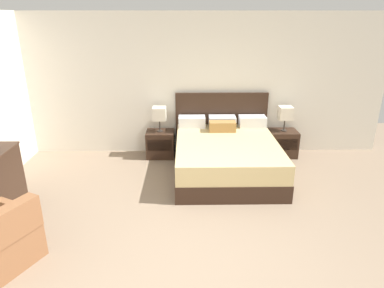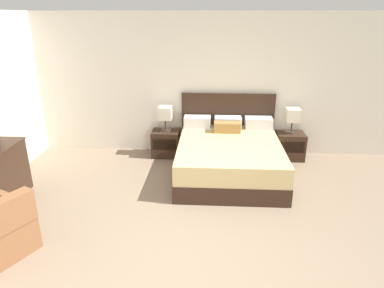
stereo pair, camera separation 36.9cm
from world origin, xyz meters
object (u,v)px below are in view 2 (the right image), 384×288
Objects in this scene: bed at (229,156)px; table_lamp_right at (293,115)px; nightstand_right at (290,146)px; table_lamp_left at (165,113)px; nightstand_left at (166,143)px.

bed is 4.42× the size of table_lamp_right.
table_lamp_right is at bearing 32.34° from bed.
table_lamp_left is at bearing 179.96° from nightstand_right.
table_lamp_right reaches higher than nightstand_left.
nightstand_right is at bearing 32.29° from bed.
table_lamp_right is at bearing 0.00° from table_lamp_left.
table_lamp_left is 1.00× the size of table_lamp_right.
bed is 1.40m from nightstand_right.
table_lamp_right is (1.18, 0.75, 0.52)m from bed.
nightstand_right is 2.43m from table_lamp_left.
table_lamp_left is 2.36m from table_lamp_right.
table_lamp_right is (2.36, 0.00, 0.00)m from table_lamp_left.
bed is at bearing -32.30° from nightstand_left.
bed reaches higher than table_lamp_right.
nightstand_right is at bearing 0.00° from nightstand_left.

